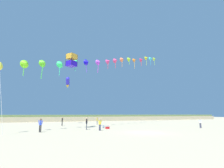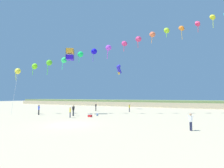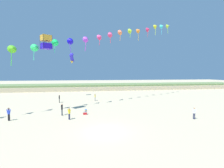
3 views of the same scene
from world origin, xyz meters
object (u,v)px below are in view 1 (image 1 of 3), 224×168
(person_near_left, at_px, (87,123))
(large_kite_mid_trail, at_px, (68,82))
(person_mid_center, at_px, (62,121))
(person_far_right, at_px, (200,122))
(beach_cooler, at_px, (107,127))
(person_far_left, at_px, (97,120))
(beach_ball, at_px, (103,127))
(person_near_right, at_px, (40,124))
(person_far_center, at_px, (100,124))
(large_kite_low_lead, at_px, (72,60))

(person_near_left, relative_size, large_kite_mid_trail, 0.64)
(person_mid_center, relative_size, person_far_right, 1.07)
(beach_cooler, bearing_deg, person_far_left, 79.92)
(person_far_left, height_order, large_kite_mid_trail, large_kite_mid_trail)
(person_far_left, height_order, beach_ball, person_far_left)
(person_near_right, xyz_separation_m, beach_cooler, (9.63, 1.49, -0.77))
(person_far_left, bearing_deg, person_far_center, -106.70)
(person_near_left, relative_size, beach_cooler, 3.03)
(person_far_right, xyz_separation_m, person_far_center, (-16.41, 2.38, 0.00))
(person_mid_center, height_order, large_kite_low_lead, large_kite_low_lead)
(person_far_right, relative_size, large_kite_low_lead, 0.80)
(person_far_right, height_order, beach_cooler, person_far_right)
(person_far_left, xyz_separation_m, beach_ball, (-1.88, -9.03, -0.73))
(person_far_center, bearing_deg, person_near_right, 174.65)
(person_mid_center, distance_m, large_kite_low_lead, 12.86)
(person_far_left, relative_size, beach_ball, 4.36)
(person_near_right, bearing_deg, person_far_left, 47.08)
(person_far_right, bearing_deg, large_kite_low_lead, 162.97)
(beach_cooler, bearing_deg, large_kite_low_lead, 164.61)
(person_near_right, height_order, beach_ball, person_near_right)
(person_far_right, xyz_separation_m, beach_ball, (-14.34, 6.53, -0.74))
(person_near_right, distance_m, person_far_left, 17.01)
(person_mid_center, height_order, large_kite_mid_trail, large_kite_mid_trail)
(person_far_right, distance_m, beach_cooler, 15.14)
(beach_ball, bearing_deg, large_kite_mid_trail, 103.22)
(person_far_center, bearing_deg, person_far_left, 73.30)
(large_kite_low_lead, height_order, beach_cooler, large_kite_low_lead)
(person_far_left, distance_m, large_kite_mid_trail, 12.67)
(person_near_right, height_order, person_far_center, person_near_right)
(large_kite_mid_trail, height_order, beach_ball, large_kite_mid_trail)
(large_kite_low_lead, xyz_separation_m, beach_cooler, (5.59, -1.54, -10.50))
(person_near_left, relative_size, beach_ball, 4.83)
(person_far_right, distance_m, large_kite_mid_trail, 30.09)
(beach_ball, bearing_deg, person_near_left, -150.16)
(person_far_right, bearing_deg, person_mid_center, 143.88)
(large_kite_low_lead, bearing_deg, beach_ball, 4.02)
(person_near_left, height_order, person_far_left, person_near_left)
(person_near_right, relative_size, beach_cooler, 2.95)
(person_near_right, xyz_separation_m, beach_ball, (9.70, 3.43, -0.80))
(large_kite_mid_trail, bearing_deg, person_near_right, -107.40)
(person_far_center, xyz_separation_m, large_kite_mid_trail, (-1.63, 19.87, 9.18))
(large_kite_mid_trail, bearing_deg, person_far_right, -50.98)
(beach_cooler, bearing_deg, person_near_left, 179.88)
(person_near_right, xyz_separation_m, person_far_left, (11.58, 12.46, -0.07))
(person_far_left, distance_m, beach_cooler, 11.16)
(person_far_left, bearing_deg, person_far_right, -51.30)
(person_mid_center, bearing_deg, large_kite_mid_trail, 76.32)
(beach_cooler, bearing_deg, large_kite_mid_trail, 101.60)
(person_near_left, height_order, person_far_right, person_near_left)
(large_kite_low_lead, xyz_separation_m, beach_ball, (5.66, 0.40, -10.53))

